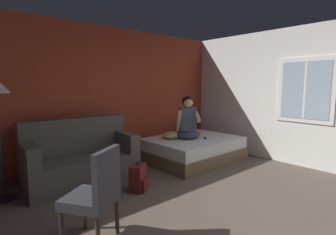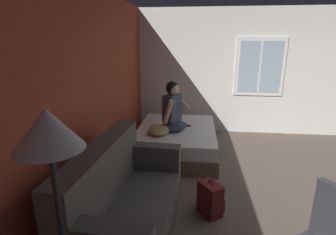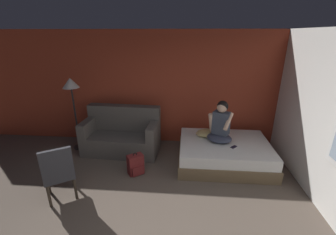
{
  "view_description": "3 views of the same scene",
  "coord_description": "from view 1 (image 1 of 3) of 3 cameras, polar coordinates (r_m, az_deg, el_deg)",
  "views": [
    {
      "loc": [
        -2.57,
        -1.62,
        1.6
      ],
      "look_at": [
        0.4,
        1.76,
        1.02
      ],
      "focal_mm": 28.0,
      "sensor_mm": 36.0,
      "label": 1
    },
    {
      "loc": [
        -3.19,
        1.73,
        2.02
      ],
      "look_at": [
        0.47,
        2.13,
        0.94
      ],
      "focal_mm": 28.0,
      "sensor_mm": 36.0,
      "label": 2
    },
    {
      "loc": [
        0.54,
        -2.2,
        2.61
      ],
      "look_at": [
        0.18,
        2.17,
        0.96
      ],
      "focal_mm": 24.0,
      "sensor_mm": 36.0,
      "label": 3
    }
  ],
  "objects": [
    {
      "name": "couch",
      "position": [
        4.55,
        -18.54,
        -8.49
      ],
      "size": [
        1.74,
        0.92,
        1.04
      ],
      "color": "#514C47",
      "rests_on": "ground"
    },
    {
      "name": "ground_plane",
      "position": [
        3.44,
        15.53,
        -20.75
      ],
      "size": [
        40.0,
        40.0,
        0.0
      ],
      "primitive_type": "plane",
      "color": "brown"
    },
    {
      "name": "wall_back_accent",
      "position": [
        5.38,
        -12.73,
        4.45
      ],
      "size": [
        10.34,
        0.16,
        2.7
      ],
      "primitive_type": "cube",
      "color": "#993823",
      "rests_on": "ground"
    },
    {
      "name": "cell_phone",
      "position": [
        5.5,
        8.04,
        -4.49
      ],
      "size": [
        0.15,
        0.15,
        0.01
      ],
      "primitive_type": "cube",
      "rotation": [
        0.0,
        0.0,
        2.32
      ],
      "color": "black",
      "rests_on": "bed"
    },
    {
      "name": "wall_side_with_window",
      "position": [
        5.57,
        31.75,
        3.64
      ],
      "size": [
        0.19,
        7.43,
        2.7
      ],
      "color": "silver",
      "rests_on": "ground"
    },
    {
      "name": "backpack",
      "position": [
        4.07,
        -6.45,
        -12.98
      ],
      "size": [
        0.35,
        0.34,
        0.46
      ],
      "color": "maroon",
      "rests_on": "ground"
    },
    {
      "name": "person_seated",
      "position": [
        5.42,
        4.29,
        -0.83
      ],
      "size": [
        0.67,
        0.63,
        0.88
      ],
      "color": "#383D51",
      "rests_on": "bed"
    },
    {
      "name": "throw_pillow",
      "position": [
        5.47,
        0.83,
        -3.79
      ],
      "size": [
        0.55,
        0.46,
        0.14
      ],
      "primitive_type": "ellipsoid",
      "rotation": [
        0.0,
        0.0,
        0.23
      ],
      "color": "tan",
      "rests_on": "bed"
    },
    {
      "name": "bed",
      "position": [
        5.58,
        5.45,
        -6.89
      ],
      "size": [
        1.9,
        1.44,
        0.48
      ],
      "color": "brown",
      "rests_on": "ground"
    },
    {
      "name": "side_chair",
      "position": [
        2.8,
        -15.43,
        -15.43
      ],
      "size": [
        0.64,
        0.64,
        0.98
      ],
      "color": "#382D23",
      "rests_on": "ground"
    }
  ]
}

